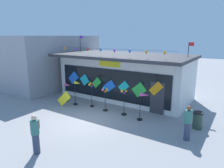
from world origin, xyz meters
TOP-DOWN VIEW (x-y plane):
  - ground_plane at (0.00, 0.00)m, footprint 80.00×80.00m
  - kite_shop_building at (-0.47, 5.43)m, footprint 10.09×5.39m
  - wind_spinner_far_left at (-3.37, 1.99)m, footprint 0.69×0.35m
  - wind_spinner_left at (-2.23, 1.79)m, footprint 0.72×0.33m
  - wind_spinner_center_left at (-1.20, 2.09)m, footprint 0.34×0.30m
  - wind_spinner_center_right at (0.04, 1.92)m, footprint 0.37×0.31m
  - wind_spinner_right at (1.41, 1.97)m, footprint 0.37×0.33m
  - wind_spinner_far_right at (2.75, 1.79)m, footprint 0.69×0.33m
  - person_near_camera at (0.49, -3.65)m, footprint 0.44×0.47m
  - person_mid_plaza at (5.42, 0.85)m, footprint 0.34×0.34m
  - trash_bin at (5.58, 2.40)m, footprint 0.52×0.52m
  - display_kite_on_ground at (-2.80, 1.10)m, footprint 1.10×0.22m
  - neighbour_building at (-9.50, 4.98)m, footprint 7.24×8.73m

SIDE VIEW (x-z plane):
  - ground_plane at x=0.00m, z-range 0.00..0.00m
  - trash_bin at x=5.58m, z-range 0.01..0.92m
  - display_kite_on_ground at x=-2.80m, z-range 0.00..1.10m
  - person_mid_plaza at x=5.42m, z-range 0.02..1.70m
  - wind_spinner_far_left at x=-3.37m, z-range 0.20..1.56m
  - person_near_camera at x=0.49m, z-range 0.05..1.73m
  - wind_spinner_center_right at x=0.04m, z-range 0.24..1.84m
  - wind_spinner_right at x=1.41m, z-range 0.22..1.92m
  - wind_spinner_center_left at x=-1.20m, z-range 0.21..1.93m
  - wind_spinner_far_right at x=2.75m, z-range 0.38..2.03m
  - wind_spinner_left at x=-2.23m, z-range 0.38..2.07m
  - kite_shop_building at x=-0.47m, z-range -0.66..4.11m
  - neighbour_building at x=-9.50m, z-range 0.00..4.75m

